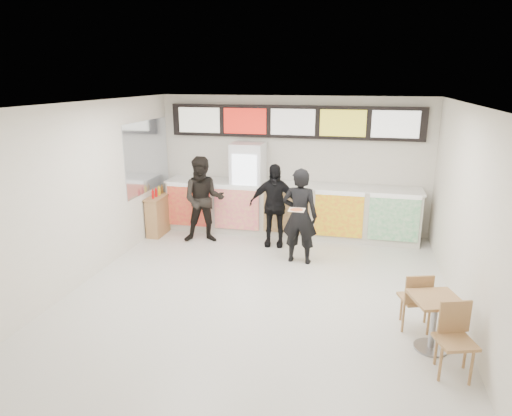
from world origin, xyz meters
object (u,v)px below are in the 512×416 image
(customer_left, at_px, (204,200))
(condiment_ledge, at_px, (158,215))
(drinks_fridge, at_px, (248,188))
(cafe_table, at_px, (435,314))
(service_counter, at_px, (289,209))
(customer_main, at_px, (300,216))
(customer_mid, at_px, (274,205))

(customer_left, bearing_deg, condiment_ledge, 154.41)
(drinks_fridge, relative_size, cafe_table, 1.31)
(service_counter, height_order, condiment_ledge, service_counter)
(drinks_fridge, xyz_separation_m, condiment_ledge, (-1.89, -0.66, -0.56))
(drinks_fridge, height_order, condiment_ledge, drinks_fridge)
(service_counter, bearing_deg, customer_main, -74.02)
(service_counter, xyz_separation_m, customer_main, (0.44, -1.53, 0.33))
(customer_mid, relative_size, cafe_table, 1.13)
(customer_left, distance_m, condiment_ledge, 1.25)
(customer_mid, bearing_deg, customer_main, -55.22)
(customer_main, distance_m, condiment_ledge, 3.41)
(customer_left, bearing_deg, service_counter, 12.12)
(service_counter, height_order, customer_left, customer_left)
(drinks_fridge, bearing_deg, cafe_table, -49.67)
(cafe_table, height_order, condiment_ledge, condiment_ledge)
(service_counter, relative_size, customer_mid, 3.24)
(customer_mid, xyz_separation_m, condiment_ledge, (-2.62, 0.10, -0.41))
(service_counter, relative_size, condiment_ledge, 5.35)
(service_counter, relative_size, drinks_fridge, 2.78)
(drinks_fridge, xyz_separation_m, customer_mid, (0.73, -0.76, -0.14))
(service_counter, bearing_deg, customer_mid, -105.13)
(service_counter, distance_m, cafe_table, 4.74)
(drinks_fridge, distance_m, condiment_ledge, 2.07)
(drinks_fridge, relative_size, condiment_ledge, 1.93)
(customer_main, xyz_separation_m, customer_mid, (-0.64, 0.78, -0.04))
(service_counter, height_order, customer_main, customer_main)
(customer_main, xyz_separation_m, cafe_table, (2.06, -2.50, -0.40))
(drinks_fridge, bearing_deg, condiment_ledge, -160.67)
(customer_left, bearing_deg, cafe_table, -52.23)
(customer_left, xyz_separation_m, customer_mid, (1.47, 0.11, -0.05))
(customer_left, distance_m, customer_mid, 1.48)
(service_counter, height_order, cafe_table, service_counter)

